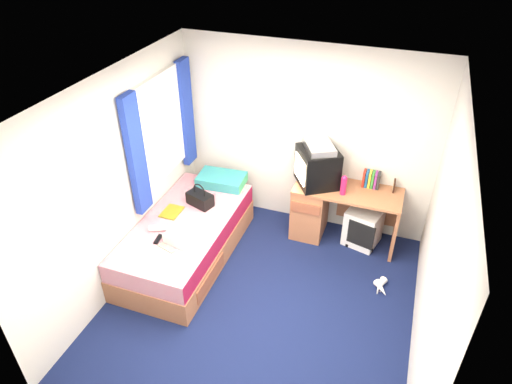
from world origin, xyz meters
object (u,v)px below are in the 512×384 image
(water_bottle, at_px, (158,228))
(remote_control, at_px, (158,239))
(picture_frame, at_px, (394,186))
(crt_tv, at_px, (317,167))
(vcr, at_px, (319,147))
(white_heels, at_px, (381,287))
(aerosol_can, at_px, (336,179))
(pink_water_bottle, at_px, (344,186))
(bed, at_px, (186,239))
(magazine, at_px, (172,212))
(towel, at_px, (182,237))
(handbag, at_px, (200,199))
(pillow, at_px, (222,180))
(colour_swatch_fan, at_px, (166,248))
(desk, at_px, (324,208))
(storage_cube, at_px, (363,226))

(water_bottle, relative_size, remote_control, 1.25)
(picture_frame, bearing_deg, crt_tv, -173.75)
(vcr, relative_size, white_heels, 1.51)
(aerosol_can, bearing_deg, water_bottle, -143.15)
(pink_water_bottle, bearing_deg, bed, -152.38)
(magazine, relative_size, remote_control, 1.75)
(vcr, relative_size, remote_control, 2.67)
(white_heels, bearing_deg, water_bottle, -169.11)
(vcr, distance_m, towel, 1.90)
(bed, height_order, handbag, handbag)
(pink_water_bottle, xyz_separation_m, towel, (-1.54, -1.21, -0.27))
(pillow, relative_size, white_heels, 2.14)
(pillow, bearing_deg, water_bottle, -104.32)
(water_bottle, bearing_deg, colour_swatch_fan, -45.39)
(colour_swatch_fan, relative_size, white_heels, 0.78)
(vcr, height_order, remote_control, vcr)
(desk, xyz_separation_m, magazine, (-1.68, -0.90, 0.14))
(desk, bearing_deg, colour_swatch_fan, -133.21)
(vcr, bearing_deg, remote_control, -74.63)
(pillow, distance_m, handbag, 0.52)
(bed, bearing_deg, remote_control, -105.51)
(aerosol_can, height_order, magazine, aerosol_can)
(magazine, bearing_deg, handbag, 46.03)
(aerosol_can, height_order, colour_swatch_fan, aerosol_can)
(handbag, bearing_deg, crt_tv, 45.04)
(towel, xyz_separation_m, white_heels, (2.18, 0.55, -0.55))
(pillow, height_order, storage_cube, pillow)
(storage_cube, height_order, towel, towel)
(storage_cube, xyz_separation_m, white_heels, (0.34, -0.78, -0.21))
(pink_water_bottle, relative_size, aerosol_can, 1.34)
(vcr, height_order, aerosol_can, vcr)
(colour_swatch_fan, bearing_deg, aerosol_can, 45.79)
(bed, height_order, vcr, vcr)
(pillow, distance_m, aerosol_can, 1.49)
(handbag, bearing_deg, colour_swatch_fan, -70.55)
(magazine, xyz_separation_m, colour_swatch_fan, (0.27, -0.61, -0.00))
(crt_tv, relative_size, vcr, 1.48)
(towel, relative_size, magazine, 1.16)
(storage_cube, bearing_deg, colour_swatch_fan, -127.70)
(crt_tv, distance_m, water_bottle, 2.02)
(aerosol_can, bearing_deg, handbag, -155.73)
(pillow, bearing_deg, remote_control, -99.24)
(pillow, bearing_deg, towel, -87.78)
(pink_water_bottle, distance_m, water_bottle, 2.22)
(desk, height_order, picture_frame, picture_frame)
(crt_tv, bearing_deg, colour_swatch_fan, -73.36)
(aerosol_can, xyz_separation_m, water_bottle, (-1.76, -1.32, -0.26))
(pillow, relative_size, water_bottle, 3.03)
(picture_frame, bearing_deg, pillow, -176.22)
(towel, distance_m, water_bottle, 0.35)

